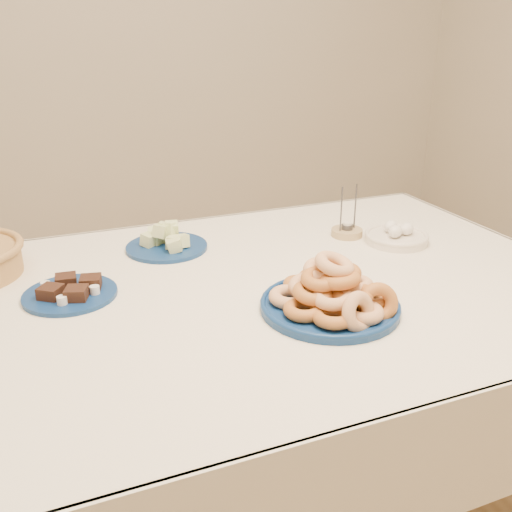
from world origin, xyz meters
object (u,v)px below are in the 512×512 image
at_px(dining_table, 249,325).
at_px(melon_plate, 166,242).
at_px(donut_platter, 333,295).
at_px(brownie_plate, 70,292).
at_px(candle_holder, 347,231).
at_px(egg_bowl, 397,236).

distance_m(dining_table, melon_plate, 0.37).
bearing_deg(melon_plate, donut_platter, -63.90).
relative_size(donut_platter, melon_plate, 1.24).
relative_size(melon_plate, brownie_plate, 1.06).
bearing_deg(candle_holder, melon_plate, 169.36).
xyz_separation_m(melon_plate, candle_holder, (0.53, -0.10, -0.01)).
bearing_deg(egg_bowl, brownie_plate, -179.26).
relative_size(candle_holder, egg_bowl, 0.65).
distance_m(melon_plate, egg_bowl, 0.67).
xyz_separation_m(dining_table, melon_plate, (-0.12, 0.32, 0.13)).
distance_m(dining_table, brownie_plate, 0.44).
bearing_deg(donut_platter, candle_holder, 55.67).
xyz_separation_m(candle_holder, egg_bowl, (0.11, -0.10, 0.00)).
distance_m(brownie_plate, candle_holder, 0.82).
height_order(melon_plate, brownie_plate, melon_plate).
distance_m(dining_table, egg_bowl, 0.54).
bearing_deg(dining_table, egg_bowl, 13.15).
distance_m(donut_platter, melon_plate, 0.57).
bearing_deg(dining_table, melon_plate, 110.88).
height_order(donut_platter, egg_bowl, donut_platter).
distance_m(donut_platter, brownie_plate, 0.61).
bearing_deg(egg_bowl, dining_table, -166.85).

